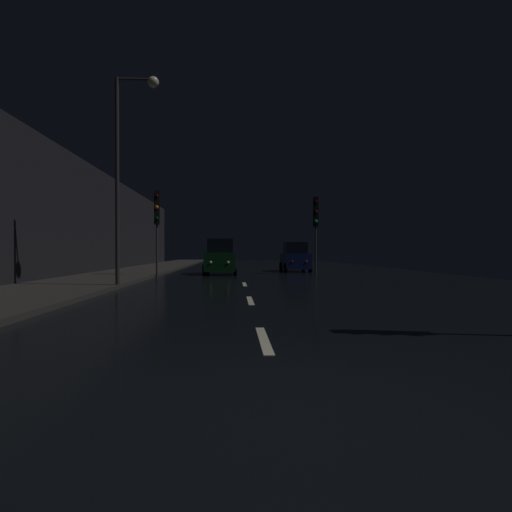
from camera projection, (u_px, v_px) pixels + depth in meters
name	position (u px, v px, depth m)	size (l,w,h in m)	color
ground	(241.00, 274.00, 28.59)	(26.62, 84.00, 0.02)	black
sidewalk_left	(131.00, 273.00, 28.22)	(4.40, 84.00, 0.15)	#33302D
building_facade_left	(69.00, 216.00, 24.55)	(0.80, 63.00, 6.86)	black
lane_centerline	(250.00, 300.00, 13.02)	(0.16, 14.24, 0.01)	beige
traffic_light_far_left	(157.00, 214.00, 24.70)	(0.35, 0.48, 4.89)	#38383A
traffic_light_far_right	(316.00, 218.00, 28.06)	(0.32, 0.46, 4.95)	#38383A
streetlamp_overhead	(128.00, 151.00, 17.01)	(1.70, 0.44, 8.28)	#2D2D30
car_approaching_headlights	(220.00, 258.00, 27.87)	(2.06, 4.46, 2.25)	#0F3819
car_parked_right_far	(295.00, 258.00, 31.82)	(1.94, 4.20, 2.11)	#141E51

